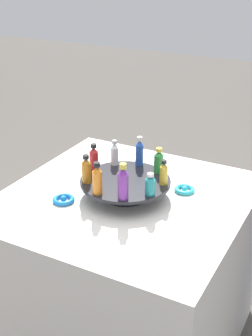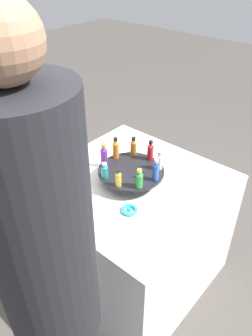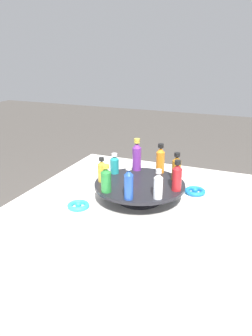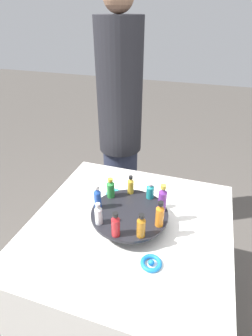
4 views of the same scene
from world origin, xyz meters
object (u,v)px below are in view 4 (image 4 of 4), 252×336
display_stand (129,216)px  bottle_green (111,188)px  ribbon_bow_blue (151,263)px  bottle_purple (162,199)px  bottle_amber (141,226)px  bottle_red (116,225)px  bottle_teal (150,191)px  ribbon_bow_teal (114,193)px  bottle_gold (131,185)px  person_figure (120,129)px  bottle_clear (98,214)px  bottle_blue (98,198)px  bottle_orange (160,215)px

display_stand → bottle_green: (0.12, -0.08, 0.07)m
bottle_green → ribbon_bow_blue: size_ratio=1.22×
bottle_purple → bottle_green: size_ratio=1.32×
display_stand → bottle_amber: bearing=125.3°
bottle_red → bottle_amber: size_ratio=1.03×
bottle_red → ribbon_bow_blue: (-0.16, 0.04, -0.12)m
bottle_teal → ribbon_bow_teal: (0.21, -0.05, -0.10)m
bottle_gold → ribbon_bow_blue: bottle_gold is taller
bottle_amber → person_figure: bearing=-65.9°
bottle_green → person_figure: (0.18, -0.67, 0.02)m
bottle_clear → bottle_blue: bottle_blue is taller
bottle_amber → bottle_purple: bottle_purple is taller
bottle_teal → person_figure: 0.72m
bottle_red → bottle_green: (0.11, -0.23, -0.01)m
bottle_purple → ribbon_bow_blue: bottle_purple is taller
ribbon_bow_teal → bottle_blue: bearing=90.3°
bottle_clear → bottle_orange: (-0.25, -0.07, 0.01)m
bottle_teal → bottle_clear: bearing=55.3°
bottle_red → bottle_teal: bearing=-104.7°
bottle_blue → ribbon_bow_teal: bearing=-89.7°
bottle_gold → person_figure: person_figure is taller
bottle_orange → bottle_gold: 0.26m
bottle_red → ribbon_bow_teal: (0.14, -0.34, -0.12)m
bottle_orange → bottle_teal: bottle_orange is taller
bottle_red → bottle_blue: (0.14, -0.13, 0.00)m
bottle_green → bottle_teal: bearing=-164.7°
display_stand → bottle_green: size_ratio=3.37×
bottle_green → bottle_red: bearing=115.3°
bottle_clear → bottle_purple: bearing=-144.7°
bottle_teal → bottle_green: (0.18, 0.05, 0.01)m
bottle_orange → bottle_red: bearing=35.3°
bottle_orange → ribbon_bow_blue: bottle_orange is taller
bottle_orange → bottle_blue: same height
bottle_orange → ribbon_bow_blue: bearing=92.0°
display_stand → bottle_purple: 0.17m
bottle_teal → bottle_blue: 0.26m
bottle_clear → bottle_red: bearing=155.3°
bottle_purple → bottle_green: (0.26, -0.02, -0.02)m
bottle_red → bottle_green: bottle_red is taller
ribbon_bow_teal → person_figure: size_ratio=0.05×
bottle_clear → bottle_amber: bearing=175.3°
bottle_amber → ribbon_bow_teal: bottle_amber is taller
ribbon_bow_teal → bottle_teal: bearing=165.5°
bottle_clear → bottle_gold: size_ratio=1.09×
ribbon_bow_blue → bottle_clear: bearing=-18.4°
bottle_clear → ribbon_bow_blue: size_ratio=1.25×
bottle_gold → ribbon_bow_blue: bearing=119.5°
bottle_gold → bottle_green: 0.10m
display_stand → bottle_gold: bottle_gold is taller
bottle_orange → bottle_teal: size_ratio=1.45×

